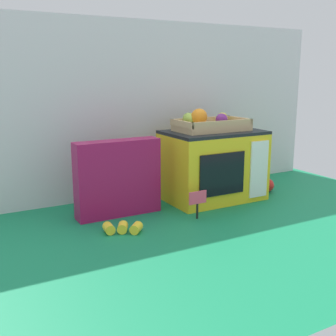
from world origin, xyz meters
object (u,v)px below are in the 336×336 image
object	(u,v)px
loose_toy_banana	(123,228)
food_groups_crate	(209,124)
toy_microwave	(213,165)
price_sign	(198,200)
cookie_set_box	(118,178)
loose_toy_apple	(267,185)

from	to	relation	value
loose_toy_banana	food_groups_crate	bearing A→B (deg)	22.44
toy_microwave	loose_toy_banana	world-z (taller)	toy_microwave
price_sign	loose_toy_banana	xyz separation A→B (m)	(-0.28, 0.00, -0.05)
food_groups_crate	cookie_set_box	size ratio (longest dim) A/B	0.92
cookie_set_box	loose_toy_apple	size ratio (longest dim) A/B	5.30
cookie_set_box	loose_toy_banana	world-z (taller)	cookie_set_box
loose_toy_banana	price_sign	bearing A→B (deg)	-0.78
toy_microwave	loose_toy_banana	distance (m)	0.52
price_sign	loose_toy_apple	distance (m)	0.48
cookie_set_box	loose_toy_apple	world-z (taller)	cookie_set_box
toy_microwave	loose_toy_banana	bearing A→B (deg)	-159.75
price_sign	loose_toy_apple	size ratio (longest dim) A/B	1.73
toy_microwave	price_sign	size ratio (longest dim) A/B	3.85
toy_microwave	cookie_set_box	xyz separation A→B (m)	(-0.41, 0.00, -0.00)
toy_microwave	cookie_set_box	world-z (taller)	toy_microwave
food_groups_crate	loose_toy_banana	xyz separation A→B (m)	(-0.46, -0.19, -0.29)
loose_toy_banana	cookie_set_box	bearing A→B (deg)	71.71
toy_microwave	food_groups_crate	distance (m)	0.17
toy_microwave	cookie_set_box	size ratio (longest dim) A/B	1.25
loose_toy_banana	loose_toy_apple	bearing A→B (deg)	10.82
price_sign	loose_toy_banana	distance (m)	0.29
cookie_set_box	price_sign	bearing A→B (deg)	-38.20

